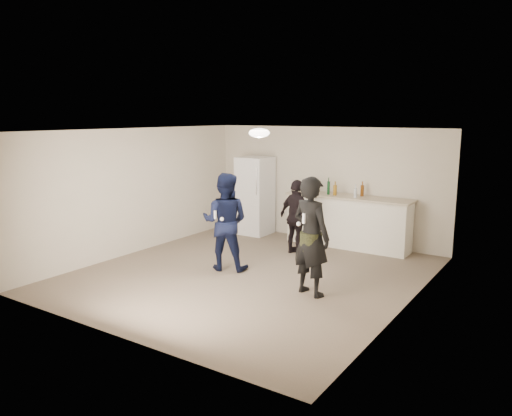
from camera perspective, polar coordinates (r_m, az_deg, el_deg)
The scene contains 21 objects.
floor at distance 8.85m, azimuth -0.72°, elevation -7.54°, with size 6.00×6.00×0.00m, color #6B5B4C.
ceiling at distance 8.41m, azimuth -0.76°, elevation 8.86°, with size 6.00×6.00×0.00m, color silver.
wall_back at distance 11.13m, azimuth 7.97°, elevation 2.73°, with size 6.00×6.00×0.00m, color beige.
wall_front at distance 6.34m, azimuth -16.14°, elevation -3.58°, with size 6.00×6.00×0.00m, color beige.
wall_left at distance 10.32m, azimuth -13.49°, elevation 1.93°, with size 6.00×6.00×0.00m, color beige.
wall_right at distance 7.39m, azimuth 17.21°, elevation -1.65°, with size 6.00×6.00×0.00m, color beige.
counter at distance 10.68m, azimuth 10.45°, elevation -1.63°, with size 2.60×0.56×1.05m, color white.
counter_top at distance 10.58m, azimuth 10.54°, elevation 1.26°, with size 2.68×0.64×0.04m, color #BCA791.
fridge at distance 11.62m, azimuth -0.12°, elevation 1.42°, with size 0.70×0.70×1.80m, color white.
fridge_handle at distance 11.10m, azimuth 0.03°, elevation 3.08°, with size 0.02×0.02×0.60m, color silver.
ceiling_dome at distance 8.67m, azimuth 0.37°, elevation 8.58°, with size 0.36×0.36×0.16m, color white.
shaker at distance 10.87m, azimuth 5.58°, elevation 2.20°, with size 0.08×0.08×0.17m, color silver.
man at distance 8.93m, azimuth -3.55°, elevation -1.57°, with size 0.85×0.66×1.75m, color #101945.
woman at distance 7.68m, azimuth 6.32°, elevation -3.24°, with size 0.68×0.44×1.85m, color black.
camo_shorts at distance 7.70m, azimuth 6.31°, elevation -3.80°, with size 0.34×0.34×0.28m, color #343B1A.
spectator at distance 9.95m, azimuth 4.67°, elevation -1.06°, with size 0.88×0.37×1.50m, color black.
remote_man at distance 8.68m, azimuth -4.67°, elevation -0.77°, with size 0.04×0.04×0.15m, color white.
nunchuk_man at distance 8.64m, azimuth -3.91°, elevation -1.28°, with size 0.07×0.07×0.07m, color white.
remote_woman at distance 7.40m, azimuth 5.48°, elevation -1.20°, with size 0.04×0.04×0.15m, color silver.
nunchuk_woman at distance 7.49m, azimuth 4.90°, elevation -1.83°, with size 0.07×0.07×0.07m, color silver.
bottle_cluster at distance 10.66m, azimuth 9.46°, elevation 2.09°, with size 1.17×0.36×0.28m.
Camera 1 is at (4.72, -6.96, 2.76)m, focal length 35.00 mm.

